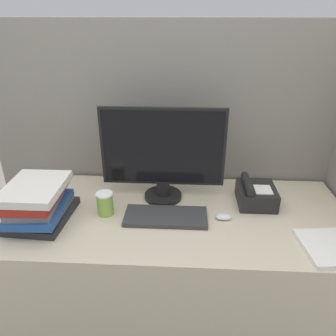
{
  "coord_description": "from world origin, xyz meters",
  "views": [
    {
      "loc": [
        0.04,
        -0.9,
        1.6
      ],
      "look_at": [
        -0.03,
        0.38,
        0.99
      ],
      "focal_mm": 35.0,
      "sensor_mm": 36.0,
      "label": 1
    }
  ],
  "objects_px": {
    "coffee_cup": "(105,203)",
    "desk_telephone": "(256,194)",
    "mouse": "(223,217)",
    "monitor": "(163,155)",
    "keyboard": "(166,217)",
    "book_stack": "(38,202)"
  },
  "relations": [
    {
      "from": "coffee_cup",
      "to": "book_stack",
      "type": "distance_m",
      "value": 0.28
    },
    {
      "from": "monitor",
      "to": "desk_telephone",
      "type": "distance_m",
      "value": 0.47
    },
    {
      "from": "coffee_cup",
      "to": "desk_telephone",
      "type": "height_order",
      "value": "desk_telephone"
    },
    {
      "from": "book_stack",
      "to": "desk_telephone",
      "type": "xyz_separation_m",
      "value": [
        0.96,
        0.19,
        -0.04
      ]
    },
    {
      "from": "monitor",
      "to": "mouse",
      "type": "bearing_deg",
      "value": -31.88
    },
    {
      "from": "monitor",
      "to": "coffee_cup",
      "type": "distance_m",
      "value": 0.34
    },
    {
      "from": "mouse",
      "to": "book_stack",
      "type": "distance_m",
      "value": 0.8
    },
    {
      "from": "coffee_cup",
      "to": "desk_telephone",
      "type": "xyz_separation_m",
      "value": [
        0.69,
        0.13,
        -0.01
      ]
    },
    {
      "from": "keyboard",
      "to": "coffee_cup",
      "type": "relative_size",
      "value": 3.43
    },
    {
      "from": "monitor",
      "to": "keyboard",
      "type": "distance_m",
      "value": 0.28
    },
    {
      "from": "book_stack",
      "to": "desk_telephone",
      "type": "height_order",
      "value": "book_stack"
    },
    {
      "from": "mouse",
      "to": "coffee_cup",
      "type": "xyz_separation_m",
      "value": [
        -0.52,
        0.01,
        0.04
      ]
    },
    {
      "from": "book_stack",
      "to": "desk_telephone",
      "type": "distance_m",
      "value": 0.98
    },
    {
      "from": "mouse",
      "to": "coffee_cup",
      "type": "relative_size",
      "value": 0.67
    },
    {
      "from": "mouse",
      "to": "coffee_cup",
      "type": "distance_m",
      "value": 0.53
    },
    {
      "from": "mouse",
      "to": "desk_telephone",
      "type": "bearing_deg",
      "value": 41.45
    },
    {
      "from": "coffee_cup",
      "to": "keyboard",
      "type": "bearing_deg",
      "value": -5.07
    },
    {
      "from": "mouse",
      "to": "monitor",
      "type": "bearing_deg",
      "value": 148.12
    },
    {
      "from": "mouse",
      "to": "desk_telephone",
      "type": "distance_m",
      "value": 0.22
    },
    {
      "from": "book_stack",
      "to": "desk_telephone",
      "type": "bearing_deg",
      "value": 11.37
    },
    {
      "from": "monitor",
      "to": "coffee_cup",
      "type": "height_order",
      "value": "monitor"
    },
    {
      "from": "monitor",
      "to": "desk_telephone",
      "type": "height_order",
      "value": "monitor"
    }
  ]
}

